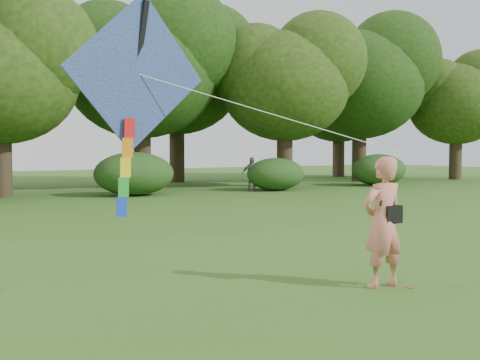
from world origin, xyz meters
TOP-DOWN VIEW (x-y plane):
  - ground at (0.00, 0.00)m, footprint 100.00×100.00m
  - man_kite_flyer at (-0.07, -0.16)m, footprint 0.70×0.47m
  - bystander_right at (8.79, 17.66)m, footprint 1.02×0.76m
  - crossbody_bag at (0.04, -0.19)m, footprint 0.43×0.20m
  - flying_kite at (-3.39, 0.99)m, footprint 4.60×1.49m
  - tree_line at (1.67, 22.88)m, footprint 54.70×15.30m
  - shrub_band at (-0.72, 17.60)m, footprint 39.15×3.22m
  - fallen_leaves at (1.48, 1.57)m, footprint 7.66×14.86m

SIDE VIEW (x-z plane):
  - ground at x=0.00m, z-range 0.00..0.00m
  - fallen_leaves at x=1.48m, z-range 0.00..0.01m
  - bystander_right at x=8.79m, z-range 0.00..1.62m
  - shrub_band at x=-0.72m, z-range -0.08..1.79m
  - man_kite_flyer at x=-0.07m, z-range 0.00..1.91m
  - crossbody_bag at x=0.04m, z-range 0.71..1.45m
  - flying_kite at x=-3.39m, z-range 1.49..4.41m
  - tree_line at x=1.67m, z-range 0.86..10.35m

